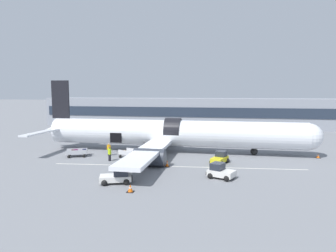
% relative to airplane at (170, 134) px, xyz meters
% --- Properties ---
extents(ground_plane, '(500.00, 500.00, 0.00)m').
position_rel_airplane_xyz_m(ground_plane, '(-0.36, -4.32, -2.64)').
color(ground_plane, slate).
extents(apron_marking_line, '(28.99, 2.88, 0.01)m').
position_rel_airplane_xyz_m(apron_marking_line, '(2.40, -8.19, -2.63)').
color(apron_marking_line, silver).
rests_on(apron_marking_line, ground_plane).
extents(terminal_strip, '(73.62, 8.22, 6.94)m').
position_rel_airplane_xyz_m(terminal_strip, '(-0.36, 31.66, 0.84)').
color(terminal_strip, gray).
rests_on(terminal_strip, ground_plane).
extents(airplane, '(39.90, 33.66, 10.25)m').
position_rel_airplane_xyz_m(airplane, '(0.00, 0.00, 0.00)').
color(airplane, white).
rests_on(airplane, ground_plane).
extents(baggage_tug_lead, '(3.38, 2.64, 1.34)m').
position_rel_airplane_xyz_m(baggage_tug_lead, '(-2.17, -15.36, -2.04)').
color(baggage_tug_lead, silver).
rests_on(baggage_tug_lead, ground_plane).
extents(baggage_tug_mid, '(2.38, 3.06, 1.47)m').
position_rel_airplane_xyz_m(baggage_tug_mid, '(7.22, -5.69, -2.01)').
color(baggage_tug_mid, yellow).
rests_on(baggage_tug_mid, ground_plane).
extents(baggage_tug_rear, '(3.03, 2.64, 1.49)m').
position_rel_airplane_xyz_m(baggage_tug_rear, '(7.38, -11.85, -1.99)').
color(baggage_tug_rear, silver).
rests_on(baggage_tug_rear, ground_plane).
extents(baggage_cart_loading, '(3.41, 2.62, 1.05)m').
position_rel_airplane_xyz_m(baggage_cart_loading, '(-4.47, -4.65, -2.13)').
color(baggage_cart_loading, silver).
rests_on(baggage_cart_loading, ground_plane).
extents(baggage_cart_queued, '(3.62, 2.54, 0.99)m').
position_rel_airplane_xyz_m(baggage_cart_queued, '(-11.43, -5.38, -2.15)').
color(baggage_cart_queued, '#B7BABF').
rests_on(baggage_cart_queued, ground_plane).
extents(ground_crew_loader_a, '(0.60, 0.45, 1.71)m').
position_rel_airplane_xyz_m(ground_crew_loader_a, '(-2.96, -7.07, -1.73)').
color(ground_crew_loader_a, '#1E2338').
rests_on(ground_crew_loader_a, ground_plane).
extents(ground_crew_loader_b, '(0.57, 0.57, 1.79)m').
position_rel_airplane_xyz_m(ground_crew_loader_b, '(-1.98, -4.54, -1.70)').
color(ground_crew_loader_b, '#2D2D33').
rests_on(ground_crew_loader_b, ground_plane).
extents(ground_crew_driver, '(0.54, 0.61, 1.80)m').
position_rel_airplane_xyz_m(ground_crew_driver, '(-6.29, -7.00, -1.69)').
color(ground_crew_driver, black).
rests_on(ground_crew_driver, ground_plane).
extents(ground_crew_supervisor, '(0.43, 0.60, 1.74)m').
position_rel_airplane_xyz_m(ground_crew_supervisor, '(-0.52, -5.29, -1.72)').
color(ground_crew_supervisor, black).
rests_on(ground_crew_supervisor, ground_plane).
extents(ground_crew_helper, '(0.50, 0.50, 1.57)m').
position_rel_airplane_xyz_m(ground_crew_helper, '(-0.91, -3.06, -1.81)').
color(ground_crew_helper, '#1E2338').
rests_on(ground_crew_helper, ground_plane).
extents(ground_crew_marshal, '(0.60, 0.45, 1.71)m').
position_rel_airplane_xyz_m(ground_crew_marshal, '(-7.59, -4.05, -1.74)').
color(ground_crew_marshal, '#2D2D33').
rests_on(ground_crew_marshal, ground_plane).
extents(suitcase_on_tarmac_upright, '(0.38, 0.27, 0.75)m').
position_rel_airplane_xyz_m(suitcase_on_tarmac_upright, '(-2.63, -5.98, -2.31)').
color(suitcase_on_tarmac_upright, olive).
rests_on(suitcase_on_tarmac_upright, ground_plane).
extents(safety_cone_nose, '(0.61, 0.61, 0.56)m').
position_rel_airplane_xyz_m(safety_cone_nose, '(19.71, -0.25, -2.38)').
color(safety_cone_nose, black).
rests_on(safety_cone_nose, ground_plane).
extents(safety_cone_engine_left, '(0.62, 0.62, 0.68)m').
position_rel_airplane_xyz_m(safety_cone_engine_left, '(-0.15, -17.59, -2.32)').
color(safety_cone_engine_left, black).
rests_on(safety_cone_engine_left, ground_plane).
extents(safety_cone_wingtip, '(0.54, 0.54, 0.78)m').
position_rel_airplane_xyz_m(safety_cone_wingtip, '(1.28, -8.41, -2.27)').
color(safety_cone_wingtip, black).
rests_on(safety_cone_wingtip, ground_plane).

